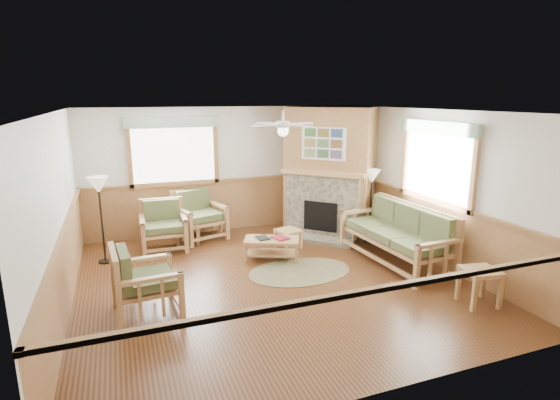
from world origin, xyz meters
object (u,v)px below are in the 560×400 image
object	(u,v)px
floor_lamp_left	(102,220)
sofa	(395,234)
armchair_back_left	(163,226)
armchair_left	(146,280)
footstool	(288,239)
armchair_back_right	(200,215)
floor_lamp_right	(371,205)
coffee_table	(272,249)
end_table_sofa	(479,287)
end_table_chairs	(188,230)

from	to	relation	value
floor_lamp_left	sofa	bearing A→B (deg)	-20.22
armchair_back_left	armchair_left	distance (m)	2.59
footstool	armchair_back_right	bearing A→B (deg)	141.75
sofa	floor_lamp_right	distance (m)	1.22
coffee_table	end_table_sofa	distance (m)	3.48
sofa	armchair_back_right	bearing A→B (deg)	-133.19
armchair_back_left	armchair_back_right	world-z (taller)	armchair_back_right
armchair_left	end_table_sofa	size ratio (longest dim) A/B	1.79
sofa	armchair_back_left	distance (m)	4.36
floor_lamp_left	floor_lamp_right	size ratio (longest dim) A/B	1.05
floor_lamp_left	armchair_back_left	bearing A→B (deg)	16.78
end_table_sofa	floor_lamp_right	bearing A→B (deg)	88.76
coffee_table	footstool	size ratio (longest dim) A/B	2.30
armchair_left	footstool	world-z (taller)	armchair_left
sofa	floor_lamp_right	bearing A→B (deg)	166.53
armchair_back_left	end_table_chairs	world-z (taller)	armchair_back_left
armchair_back_right	armchair_left	xyz separation A→B (m)	(-1.27, -2.96, -0.03)
sofa	footstool	world-z (taller)	sofa
armchair_back_left	armchair_back_right	distance (m)	0.89
end_table_sofa	armchair_left	bearing A→B (deg)	162.27
sofa	end_table_sofa	bearing A→B (deg)	1.55
end_table_sofa	floor_lamp_right	world-z (taller)	floor_lamp_right
end_table_chairs	floor_lamp_left	size ratio (longest dim) A/B	0.33
footstool	floor_lamp_right	bearing A→B (deg)	-5.86
armchair_back_right	footstool	size ratio (longest dim) A/B	2.36
floor_lamp_right	floor_lamp_left	bearing A→B (deg)	173.06
armchair_back_right	coffee_table	distance (m)	1.97
end_table_chairs	footstool	world-z (taller)	end_table_chairs
coffee_table	footstool	world-z (taller)	coffee_table
end_table_chairs	armchair_back_right	bearing A→B (deg)	32.89
armchair_left	floor_lamp_right	size ratio (longest dim) A/B	0.64
armchair_left	footstool	bearing A→B (deg)	-62.23
footstool	coffee_table	bearing A→B (deg)	-136.97
footstool	sofa	bearing A→B (deg)	-41.80
armchair_back_right	footstool	bearing A→B (deg)	-55.28
end_table_chairs	end_table_sofa	xyz separation A→B (m)	(3.45, -4.21, 0.01)
end_table_chairs	floor_lamp_right	size ratio (longest dim) A/B	0.35
armchair_left	end_table_sofa	bearing A→B (deg)	-112.40
floor_lamp_right	armchair_back_left	bearing A→B (deg)	166.78
end_table_sofa	footstool	size ratio (longest dim) A/B	1.25
armchair_left	floor_lamp_left	xyz separation A→B (m)	(-0.58, 2.21, 0.31)
armchair_back_left	coffee_table	bearing A→B (deg)	-33.47
footstool	floor_lamp_left	xyz separation A→B (m)	(-3.37, 0.44, 0.60)
floor_lamp_left	coffee_table	bearing A→B (deg)	-17.91
coffee_table	end_table_sofa	size ratio (longest dim) A/B	1.84
end_table_chairs	end_table_sofa	world-z (taller)	end_table_sofa
end_table_sofa	floor_lamp_right	size ratio (longest dim) A/B	0.36
sofa	end_table_chairs	distance (m)	4.07
sofa	floor_lamp_right	xyz separation A→B (m)	(0.22, 1.18, 0.24)
armchair_back_left	floor_lamp_right	world-z (taller)	floor_lamp_right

